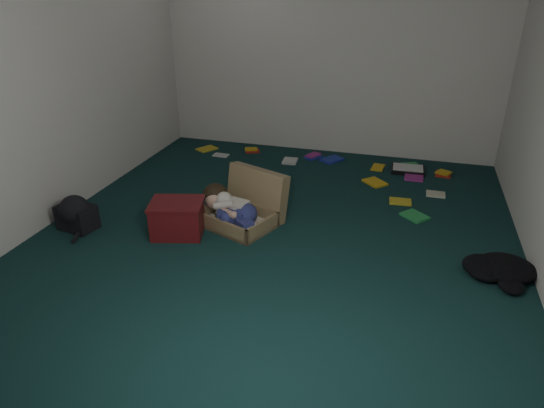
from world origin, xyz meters
The scene contains 11 objects.
floor centered at (0.00, 0.00, 0.00)m, with size 4.50×4.50×0.00m, color #102E2D.
wall_back centered at (0.00, 2.25, 1.30)m, with size 4.50×4.50×0.00m, color white.
wall_front centered at (0.00, -2.25, 1.30)m, with size 4.50×4.50×0.00m, color white.
wall_left centered at (-2.00, 0.00, 1.30)m, with size 4.50×4.50×0.00m, color white.
suitcase centered at (-0.34, 0.15, 0.14)m, with size 0.80×0.79×0.46m.
person centered at (-0.43, 0.02, 0.18)m, with size 0.60×0.50×0.28m.
maroon_bin centered at (-0.81, -0.24, 0.15)m, with size 0.51×0.45×0.30m.
backpack centered at (-1.70, -0.39, 0.12)m, with size 0.40×0.32×0.24m, color black, non-canonical shape.
clothing_pile centered at (1.70, -0.23, 0.07)m, with size 0.46×0.38×0.15m, color black, non-canonical shape.
paper_tray centered at (1.04, 1.80, 0.03)m, with size 0.37×0.29×0.05m.
book_scatter centered at (0.34, 1.60, 0.01)m, with size 3.09×1.55×0.02m.
Camera 1 is at (0.98, -3.53, 2.03)m, focal length 32.00 mm.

